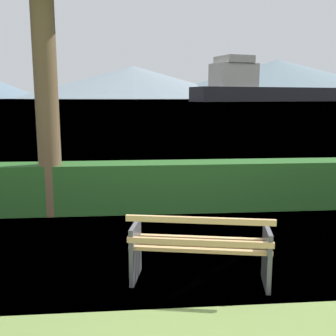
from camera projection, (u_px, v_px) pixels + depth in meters
The scene contains 6 objects.
ground_plane at pixel (200, 280), 4.72m from camera, with size 1400.00×1400.00×0.00m, color olive.
water_surface at pixel (133, 100), 308.19m from camera, with size 620.00×620.00×0.00m, color #7A99A8.
park_bench at pixel (200, 248), 4.59m from camera, with size 1.68×0.87×0.87m.
hedge_row at pixel (174, 186), 7.62m from camera, with size 6.75×0.63×0.92m, color #285B23.
cargo_ship_large at pixel (279, 89), 196.45m from camera, with size 106.77×45.66×20.62m.
distant_hills at pixel (72, 75), 548.07m from camera, with size 883.84×401.11×75.90m.
Camera 1 is at (-0.76, -4.37, 2.13)m, focal length 42.92 mm.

